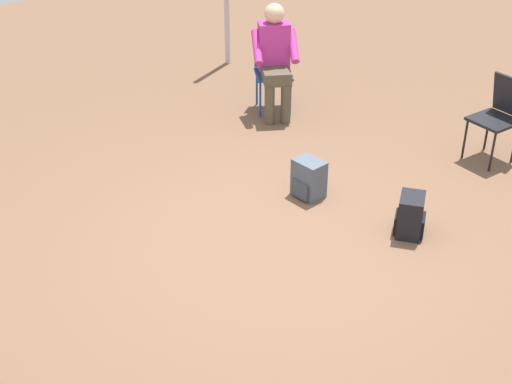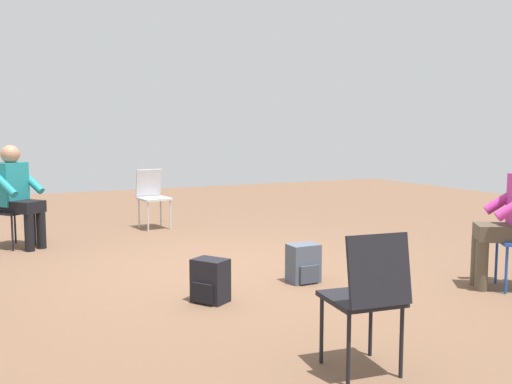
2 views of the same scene
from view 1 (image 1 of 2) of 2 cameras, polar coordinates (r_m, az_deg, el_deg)
ground_plane at (r=5.89m, az=2.34°, el=-4.45°), size 16.39×16.39×0.00m
chair_south at (r=7.41m, az=18.90°, el=6.00°), size 0.44×0.48×0.85m
chair_southeast at (r=8.17m, az=1.35°, el=9.97°), size 0.58×0.57×0.85m
person_in_magenta at (r=7.94m, az=1.53°, el=10.88°), size 0.63×0.63×1.24m
backpack_near_laptop_user at (r=6.11m, az=12.24°, el=-2.01°), size 0.32×0.34×0.36m
backpack_by_empty_chair at (r=6.52m, az=4.24°, el=0.92°), size 0.28×0.25×0.36m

